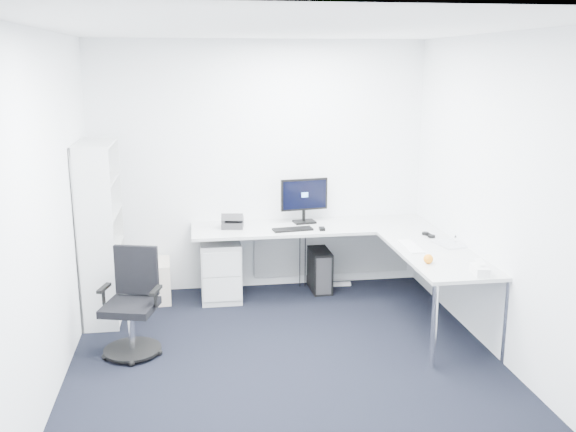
{
  "coord_description": "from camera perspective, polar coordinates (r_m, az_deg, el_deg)",
  "views": [
    {
      "loc": [
        -0.72,
        -4.75,
        2.46
      ],
      "look_at": [
        0.15,
        1.05,
        1.05
      ],
      "focal_mm": 40.0,
      "sensor_mm": 36.0,
      "label": 1
    }
  ],
  "objects": [
    {
      "name": "beige_pc_tower",
      "position": [
        6.94,
        -11.24,
        -5.65
      ],
      "size": [
        0.22,
        0.45,
        0.42
      ],
      "primitive_type": "cube",
      "rotation": [
        0.0,
        0.0,
        0.04
      ],
      "color": "beige",
      "rests_on": "ground"
    },
    {
      "name": "black_keyboard",
      "position": [
        6.64,
        0.42,
        -1.19
      ],
      "size": [
        0.42,
        0.2,
        0.02
      ],
      "primitive_type": "cube",
      "rotation": [
        0.0,
        0.0,
        0.12
      ],
      "color": "black",
      "rests_on": "l_desk"
    },
    {
      "name": "power_strip",
      "position": [
        7.3,
        4.35,
        -6.06
      ],
      "size": [
        0.32,
        0.07,
        0.04
      ],
      "primitive_type": "cube",
      "rotation": [
        0.0,
        0.0,
        -0.03
      ],
      "color": "white",
      "rests_on": "ground"
    },
    {
      "name": "wall_left",
      "position": [
        5.0,
        -20.76,
        -0.22
      ],
      "size": [
        0.02,
        4.2,
        2.7
      ],
      "primitive_type": "cube",
      "color": "white",
      "rests_on": "ground"
    },
    {
      "name": "monitor",
      "position": [
        6.89,
        1.47,
        1.41
      ],
      "size": [
        0.54,
        0.24,
        0.5
      ],
      "primitive_type": null,
      "rotation": [
        0.0,
        0.0,
        0.14
      ],
      "color": "black",
      "rests_on": "l_desk"
    },
    {
      "name": "headphones",
      "position": [
        6.57,
        12.38,
        -1.57
      ],
      "size": [
        0.14,
        0.19,
        0.04
      ],
      "primitive_type": null,
      "rotation": [
        0.0,
        0.0,
        0.19
      ],
      "color": "black",
      "rests_on": "l_desk"
    },
    {
      "name": "wall_right",
      "position": [
        5.5,
        18.99,
        1.1
      ],
      "size": [
        0.02,
        4.2,
        2.7
      ],
      "primitive_type": "cube",
      "color": "white",
      "rests_on": "ground"
    },
    {
      "name": "l_desk",
      "position": [
        6.62,
        2.99,
        -4.8
      ],
      "size": [
        2.62,
        1.47,
        0.77
      ],
      "primitive_type": null,
      "color": "#B1B4B4",
      "rests_on": "ground"
    },
    {
      "name": "white_keyboard",
      "position": [
        6.15,
        10.87,
        -2.68
      ],
      "size": [
        0.14,
        0.44,
        0.01
      ],
      "primitive_type": "cube",
      "rotation": [
        0.0,
        0.0,
        -0.02
      ],
      "color": "white",
      "rests_on": "l_desk"
    },
    {
      "name": "ceiling",
      "position": [
        4.81,
        0.09,
        16.35
      ],
      "size": [
        4.2,
        4.2,
        0.0
      ],
      "primitive_type": "plane",
      "color": "white"
    },
    {
      "name": "desk_phone",
      "position": [
        6.76,
        -4.94,
        -0.38
      ],
      "size": [
        0.25,
        0.25,
        0.16
      ],
      "primitive_type": null,
      "rotation": [
        0.0,
        0.0,
        -0.14
      ],
      "color": "#2A2A2D",
      "rests_on": "l_desk"
    },
    {
      "name": "wall_front",
      "position": [
        2.97,
        6.24,
        -8.59
      ],
      "size": [
        3.6,
        0.02,
        2.7
      ],
      "primitive_type": "cube",
      "color": "white",
      "rests_on": "ground"
    },
    {
      "name": "task_chair",
      "position": [
        5.66,
        -13.88,
        -7.62
      ],
      "size": [
        0.63,
        0.63,
        0.92
      ],
      "primitive_type": null,
      "rotation": [
        0.0,
        0.0,
        -0.27
      ],
      "color": "black",
      "rests_on": "ground"
    },
    {
      "name": "orange_fruit",
      "position": [
        5.68,
        12.37,
        -3.75
      ],
      "size": [
        0.08,
        0.08,
        0.08
      ],
      "primitive_type": "sphere",
      "color": "orange",
      "rests_on": "l_desk"
    },
    {
      "name": "wall_back",
      "position": [
        6.98,
        -2.5,
        4.35
      ],
      "size": [
        3.6,
        0.02,
        2.7
      ],
      "primitive_type": "cube",
      "color": "white",
      "rests_on": "ground"
    },
    {
      "name": "tissue_box",
      "position": [
        5.51,
        16.67,
        -4.63
      ],
      "size": [
        0.13,
        0.21,
        0.07
      ],
      "primitive_type": "cube",
      "rotation": [
        0.0,
        0.0,
        -0.1
      ],
      "color": "white",
      "rests_on": "l_desk"
    },
    {
      "name": "ground",
      "position": [
        5.4,
        0.08,
        -13.59
      ],
      "size": [
        4.2,
        4.2,
        0.0
      ],
      "primitive_type": "plane",
      "color": "black"
    },
    {
      "name": "laptop",
      "position": [
        6.27,
        14.16,
        -1.56
      ],
      "size": [
        0.37,
        0.36,
        0.22
      ],
      "primitive_type": null,
      "rotation": [
        0.0,
        0.0,
        0.21
      ],
      "color": "silver",
      "rests_on": "l_desk"
    },
    {
      "name": "drawer_pedestal",
      "position": [
        6.85,
        -6.0,
        -4.77
      ],
      "size": [
        0.42,
        0.52,
        0.64
      ],
      "primitive_type": "cube",
      "color": "#B1B4B4",
      "rests_on": "ground"
    },
    {
      "name": "mouse",
      "position": [
        6.65,
        3.04,
        -1.14
      ],
      "size": [
        0.06,
        0.09,
        0.03
      ],
      "primitive_type": "cube",
      "rotation": [
        0.0,
        0.0,
        -0.03
      ],
      "color": "black",
      "rests_on": "l_desk"
    },
    {
      "name": "black_pc_tower",
      "position": [
        7.12,
        2.82,
        -4.78
      ],
      "size": [
        0.21,
        0.47,
        0.45
      ],
      "primitive_type": "cube",
      "rotation": [
        0.0,
        0.0,
        0.02
      ],
      "color": "black",
      "rests_on": "ground"
    },
    {
      "name": "bookshelf",
      "position": [
        6.47,
        -16.29,
        -1.3
      ],
      "size": [
        0.34,
        0.87,
        1.73
      ],
      "primitive_type": null,
      "color": "silver",
      "rests_on": "ground"
    }
  ]
}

